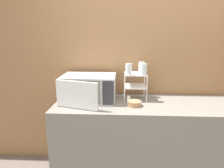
% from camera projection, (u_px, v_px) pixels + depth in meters
% --- Properties ---
extents(wall_back, '(8.00, 0.06, 2.60)m').
position_uv_depth(wall_back, '(147.00, 62.00, 2.38)').
color(wall_back, '#9E7047').
rests_on(wall_back, ground_plane).
extents(counter, '(2.00, 0.67, 0.91)m').
position_uv_depth(counter, '(148.00, 142.00, 2.21)').
color(counter, gray).
rests_on(counter, ground_plane).
extents(microwave, '(0.58, 0.55, 0.28)m').
position_uv_depth(microwave, '(89.00, 88.00, 2.16)').
color(microwave, silver).
rests_on(microwave, counter).
extents(dish_rack, '(0.24, 0.25, 0.29)m').
position_uv_depth(dish_rack, '(135.00, 81.00, 2.21)').
color(dish_rack, white).
rests_on(dish_rack, counter).
extents(glass_front_left, '(0.07, 0.07, 0.12)m').
position_uv_depth(glass_front_left, '(129.00, 69.00, 2.10)').
color(glass_front_left, silver).
rests_on(glass_front_left, dish_rack).
extents(glass_back_right, '(0.07, 0.07, 0.12)m').
position_uv_depth(glass_back_right, '(142.00, 67.00, 2.25)').
color(glass_back_right, silver).
rests_on(glass_back_right, dish_rack).
extents(glass_front_right, '(0.07, 0.07, 0.12)m').
position_uv_depth(glass_front_right, '(144.00, 69.00, 2.09)').
color(glass_front_right, silver).
rests_on(glass_front_right, dish_rack).
extents(bowl, '(0.14, 0.14, 0.05)m').
position_uv_depth(bowl, '(134.00, 104.00, 2.02)').
color(bowl, '#AD7F56').
rests_on(bowl, counter).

